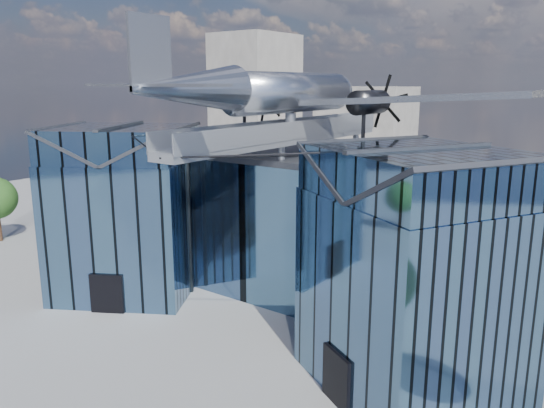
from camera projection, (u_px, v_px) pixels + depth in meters
The scene contains 3 objects.
ground_plane at pixel (253, 322), 33.16m from camera, with size 120.00×120.00×0.00m, color gray.
museum at pixel (305, 217), 36.50m from camera, with size 32.88×24.50×17.60m.
bg_towers at pixel (498, 118), 69.77m from camera, with size 77.00×24.50×26.00m.
Camera 1 is at (19.09, -24.03, 14.61)m, focal length 35.00 mm.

